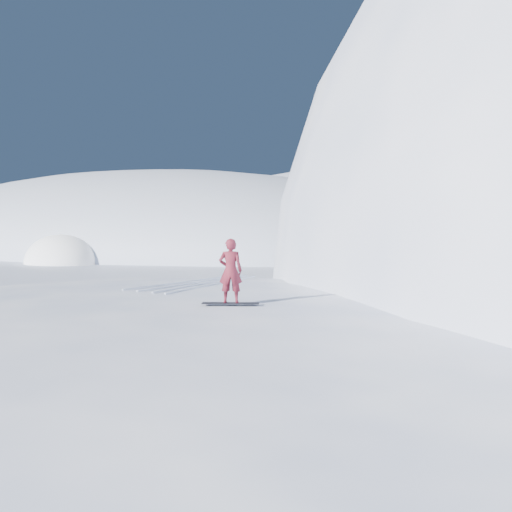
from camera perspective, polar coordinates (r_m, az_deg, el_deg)
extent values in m
plane|color=white|center=(15.84, -13.22, -12.65)|extent=(400.00, 400.00, 0.00)
ellipsoid|color=white|center=(17.18, -3.11, -11.33)|extent=(36.00, 28.00, 4.80)
ellipsoid|color=white|center=(107.53, -12.11, 0.67)|extent=(120.00, 70.00, 28.00)
ellipsoid|color=white|center=(130.45, 14.05, 1.04)|extent=(140.00, 90.00, 36.00)
ellipsoid|color=white|center=(10.43, -8.22, -21.09)|extent=(5.00, 4.50, 0.70)
ellipsoid|color=white|center=(21.30, -4.00, -8.52)|extent=(7.00, 6.30, 1.00)
ellipsoid|color=white|center=(15.07, 17.70, -13.52)|extent=(4.00, 3.60, 0.60)
cube|color=black|center=(13.67, -2.56, -4.74)|extent=(1.27, 0.99, 0.02)
imported|color=maroon|center=(13.59, -2.57, -1.47)|extent=(0.67, 0.62, 1.54)
ellipsoid|color=white|center=(68.50, -18.88, -0.72)|extent=(9.43, 7.55, 6.60)
cube|color=silver|center=(19.22, -6.75, -2.49)|extent=(0.55, 5.99, 0.04)
cube|color=silver|center=(18.92, -5.83, -2.57)|extent=(0.92, 5.95, 0.04)
cube|color=silver|center=(18.66, -4.96, -2.64)|extent=(1.34, 5.87, 0.04)
cube|color=silver|center=(18.38, -3.98, -2.72)|extent=(1.46, 5.85, 0.04)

